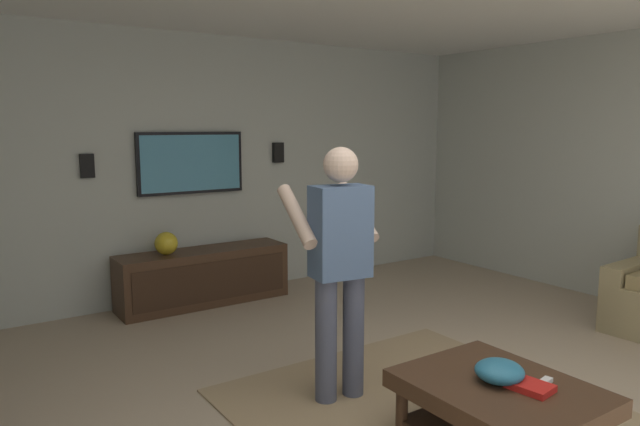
# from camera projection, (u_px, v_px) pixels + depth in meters

# --- Properties ---
(wall_back_tv) EXTENTS (0.10, 6.88, 2.69)m
(wall_back_tv) POSITION_uv_depth(u_px,v_px,m) (203.00, 167.00, 6.04)
(wall_back_tv) COLOR #B2B7AD
(wall_back_tv) RESTS_ON ground
(coffee_table) EXTENTS (1.00, 0.80, 0.40)m
(coffee_table) POSITION_uv_depth(u_px,v_px,m) (500.00, 402.00, 3.13)
(coffee_table) COLOR #422B1C
(coffee_table) RESTS_ON ground
(media_console) EXTENTS (0.45, 1.70, 0.55)m
(media_console) POSITION_uv_depth(u_px,v_px,m) (204.00, 277.00, 5.83)
(media_console) COLOR #422B1C
(media_console) RESTS_ON ground
(tv) EXTENTS (0.05, 1.10, 0.62)m
(tv) POSITION_uv_depth(u_px,v_px,m) (191.00, 163.00, 5.86)
(tv) COLOR black
(person_standing) EXTENTS (0.59, 0.59, 1.64)m
(person_standing) POSITION_uv_depth(u_px,v_px,m) (339.00, 259.00, 3.69)
(person_standing) COLOR #4C5166
(person_standing) RESTS_ON ground
(bowl) EXTENTS (0.26, 0.26, 0.12)m
(bowl) POSITION_uv_depth(u_px,v_px,m) (499.00, 371.00, 3.13)
(bowl) COLOR teal
(bowl) RESTS_ON coffee_table
(remote_white) EXTENTS (0.07, 0.16, 0.02)m
(remote_white) POSITION_uv_depth(u_px,v_px,m) (543.00, 383.00, 3.10)
(remote_white) COLOR white
(remote_white) RESTS_ON coffee_table
(book) EXTENTS (0.24, 0.19, 0.04)m
(book) POSITION_uv_depth(u_px,v_px,m) (530.00, 386.00, 3.04)
(book) COLOR red
(book) RESTS_ON coffee_table
(vase_round) EXTENTS (0.22, 0.22, 0.22)m
(vase_round) POSITION_uv_depth(u_px,v_px,m) (166.00, 243.00, 5.56)
(vase_round) COLOR gold
(vase_round) RESTS_ON media_console
(wall_speaker_left) EXTENTS (0.06, 0.12, 0.22)m
(wall_speaker_left) POSITION_uv_depth(u_px,v_px,m) (278.00, 153.00, 6.43)
(wall_speaker_left) COLOR black
(wall_speaker_right) EXTENTS (0.06, 0.12, 0.22)m
(wall_speaker_right) POSITION_uv_depth(u_px,v_px,m) (87.00, 166.00, 5.32)
(wall_speaker_right) COLOR black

